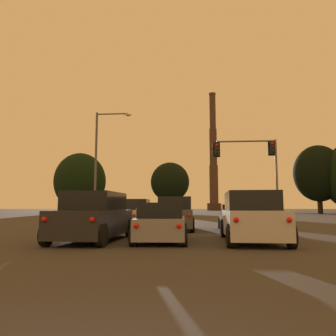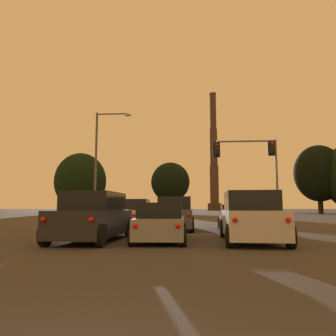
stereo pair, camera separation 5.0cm
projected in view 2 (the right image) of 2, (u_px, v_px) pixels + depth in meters
The scene contains 12 objects.
pickup_truck_left_lane_front at pixel (130, 215), 20.44m from camera, with size 2.20×5.51×1.82m.
suv_right_lane_second at pixel (251, 217), 12.24m from camera, with size 2.25×4.96×1.86m.
suv_left_lane_second at pixel (94, 217), 12.61m from camera, with size 2.25×4.96×1.86m.
hatchback_center_lane_second at pixel (161, 224), 12.29m from camera, with size 2.03×4.16×1.44m.
sedan_right_lane_front at pixel (237, 219), 17.92m from camera, with size 2.18×4.77×1.43m.
suv_center_lane_front at pixel (175, 214), 18.67m from camera, with size 2.18×4.94×1.86m.
traffic_light_overhead_right at pixel (256, 159), 26.47m from camera, with size 5.22×0.50×6.75m.
street_lamp at pixel (101, 155), 29.39m from camera, with size 3.29×0.36×9.88m.
smokestack at pixel (214, 163), 139.57m from camera, with size 5.88×5.88×51.02m.
treeline_far_left at pixel (80, 181), 74.81m from camera, with size 11.75×10.57×13.72m.
treeline_far_right at pixel (170, 182), 72.05m from camera, with size 8.50×7.65×11.19m.
treeline_center_left at pixel (319, 173), 65.64m from camera, with size 9.72×8.74×13.79m.
Camera 2 is at (1.01, -2.00, 1.26)m, focal length 35.00 mm.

